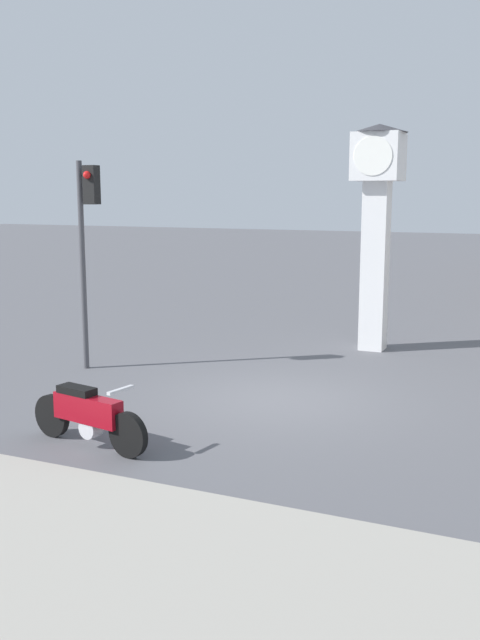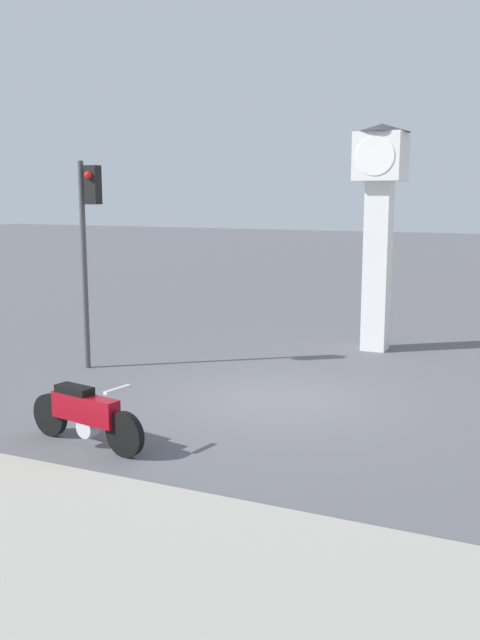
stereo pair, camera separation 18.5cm
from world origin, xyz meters
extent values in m
plane|color=#56565B|center=(0.00, 0.00, 0.00)|extent=(120.00, 120.00, 0.00)
cylinder|color=black|center=(-0.92, -3.60, 0.34)|extent=(0.68, 0.23, 0.67)
cylinder|color=black|center=(-2.51, -3.31, 0.34)|extent=(0.68, 0.23, 0.67)
cube|color=maroon|center=(-1.72, -3.46, 0.58)|extent=(1.26, 0.47, 0.40)
cube|color=black|center=(-1.94, -3.41, 0.84)|extent=(0.66, 0.37, 0.11)
cylinder|color=silver|center=(-1.66, -3.47, 0.30)|extent=(0.35, 0.28, 0.31)
cube|color=silver|center=(-1.04, -3.58, 0.99)|extent=(0.16, 0.50, 0.04)
cube|color=white|center=(0.59, 5.04, 2.03)|extent=(0.58, 0.58, 4.06)
cube|color=white|center=(0.59, 5.04, 4.61)|extent=(1.11, 1.11, 1.11)
cylinder|color=white|center=(0.59, 4.47, 4.61)|extent=(0.89, 0.02, 0.89)
cone|color=#333338|center=(0.59, 5.04, 5.27)|extent=(1.33, 1.33, 0.20)
cylinder|color=#47474C|center=(-4.69, 0.60, 2.22)|extent=(0.12, 0.12, 4.44)
cube|color=black|center=(-4.39, 0.60, 3.94)|extent=(0.28, 0.24, 0.80)
sphere|color=red|center=(-4.39, 0.45, 4.14)|extent=(0.16, 0.16, 0.16)
camera|label=1|loc=(4.51, -11.93, 3.76)|focal=40.00mm
camera|label=2|loc=(4.67, -11.85, 3.76)|focal=40.00mm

